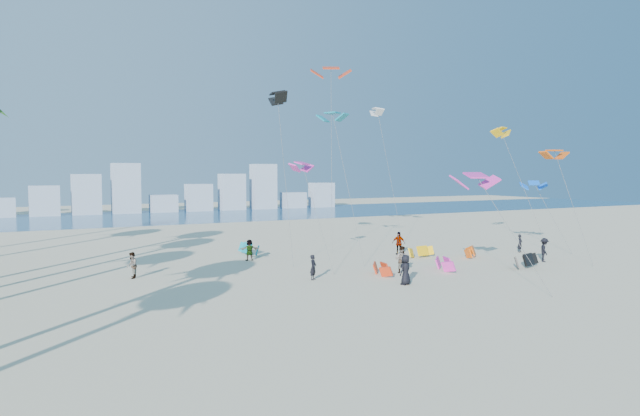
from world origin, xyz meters
name	(u,v)px	position (x,y,z in m)	size (l,w,h in m)	color
ground	(437,339)	(0.00, 0.00, 0.00)	(220.00, 220.00, 0.00)	beige
ocean	(128,218)	(0.00, 72.00, 0.01)	(220.00, 220.00, 0.00)	navy
kitesurfer_near	(313,267)	(1.54, 14.19, 0.81)	(0.59, 0.39, 1.62)	black
kitesurfer_mid	(401,259)	(8.07, 13.59, 0.93)	(0.91, 0.71, 1.87)	gray
kitesurfers_far	(376,253)	(8.43, 17.26, 0.90)	(32.66, 14.51, 1.93)	black
grounded_kites	(407,257)	(11.08, 16.94, 0.45)	(18.10, 18.21, 0.98)	red
flying_kites	(388,118)	(11.86, 20.80, 11.39)	(25.23, 28.04, 17.04)	#E332AE
distant_skyline	(110,195)	(-1.19, 82.00, 3.09)	(85.00, 3.00, 8.40)	#9EADBF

